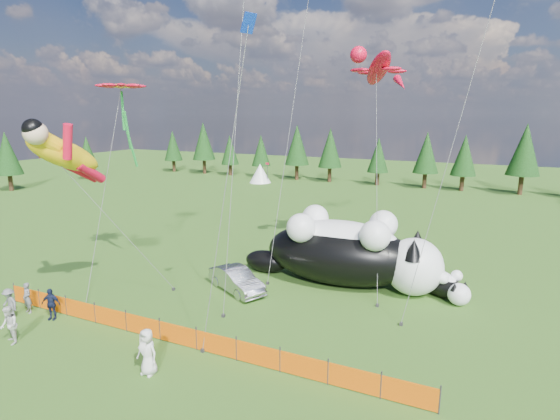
# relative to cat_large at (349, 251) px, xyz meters

# --- Properties ---
(ground) EXTENTS (160.00, 160.00, 0.00)m
(ground) POSITION_rel_cat_large_xyz_m (-4.90, -7.08, -2.11)
(ground) COLOR #163D0B
(ground) RESTS_ON ground
(safety_fence) EXTENTS (22.06, 0.06, 1.10)m
(safety_fence) POSITION_rel_cat_large_xyz_m (-4.90, -10.08, -1.60)
(safety_fence) COLOR #262626
(safety_fence) RESTS_ON ground
(tree_line) EXTENTS (90.00, 4.00, 8.00)m
(tree_line) POSITION_rel_cat_large_xyz_m (-4.90, 37.92, 1.89)
(tree_line) COLOR black
(tree_line) RESTS_ON ground
(festival_tents) EXTENTS (50.00, 3.20, 2.80)m
(festival_tents) POSITION_rel_cat_large_xyz_m (6.10, 32.92, -0.71)
(festival_tents) COLOR white
(festival_tents) RESTS_ON ground
(cat_large) EXTENTS (12.29, 4.62, 4.44)m
(cat_large) POSITION_rel_cat_large_xyz_m (0.00, 0.00, 0.00)
(cat_large) COLOR black
(cat_large) RESTS_ON ground
(cat_small) EXTENTS (3.68, 3.52, 1.64)m
(cat_small) POSITION_rel_cat_large_xyz_m (5.22, 0.57, -1.33)
(cat_small) COLOR black
(cat_small) RESTS_ON ground
(car) EXTENTS (4.36, 3.23, 1.37)m
(car) POSITION_rel_cat_large_xyz_m (-5.58, -3.73, -1.42)
(car) COLOR #B3B3B7
(car) RESTS_ON ground
(spectator_a) EXTENTS (0.65, 0.48, 1.62)m
(spectator_a) POSITION_rel_cat_large_xyz_m (-13.97, -10.68, -1.30)
(spectator_a) COLOR #5B5B60
(spectator_a) RESTS_ON ground
(spectator_b) EXTENTS (0.99, 0.83, 1.76)m
(spectator_b) POSITION_rel_cat_large_xyz_m (-11.79, -13.12, -1.23)
(spectator_b) COLOR silver
(spectator_b) RESTS_ON ground
(spectator_c) EXTENTS (1.07, 0.79, 1.63)m
(spectator_c) POSITION_rel_cat_large_xyz_m (-12.22, -10.68, -1.29)
(spectator_c) COLOR #121832
(spectator_c) RESTS_ON ground
(spectator_d) EXTENTS (1.02, 0.56, 1.55)m
(spectator_d) POSITION_rel_cat_large_xyz_m (-14.26, -11.44, -1.33)
(spectator_d) COLOR #5B5B60
(spectator_d) RESTS_ON ground
(spectator_e) EXTENTS (0.96, 0.65, 1.91)m
(spectator_e) POSITION_rel_cat_large_xyz_m (-4.59, -12.37, -1.15)
(spectator_e) COLOR silver
(spectator_e) RESTS_ON ground
(superhero_kite) EXTENTS (5.46, 6.51, 10.77)m
(superhero_kite) POSITION_rel_cat_large_xyz_m (-12.03, -9.15, 6.05)
(superhero_kite) COLOR yellow
(superhero_kite) RESTS_ON ground
(gecko_kite) EXTENTS (5.74, 11.32, 15.20)m
(gecko_kite) POSITION_rel_cat_large_xyz_m (0.13, 5.06, 10.79)
(gecko_kite) COLOR red
(gecko_kite) RESTS_ON ground
(flower_kite) EXTENTS (2.88, 6.59, 12.64)m
(flower_kite) POSITION_rel_cat_large_xyz_m (-12.66, -4.35, 9.39)
(flower_kite) COLOR red
(flower_kite) RESTS_ON ground
(diamond_kite_c) EXTENTS (2.35, 1.47, 14.07)m
(diamond_kite_c) POSITION_rel_cat_large_xyz_m (-1.64, -9.29, 10.59)
(diamond_kite_c) COLOR #0C32B4
(diamond_kite_c) RESTS_ON ground
(diamond_kite_d) EXTENTS (0.95, 5.84, 18.88)m
(diamond_kite_d) POSITION_rel_cat_large_xyz_m (-4.01, 2.99, 14.57)
(diamond_kite_d) COLOR #0C969B
(diamond_kite_d) RESTS_ON ground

